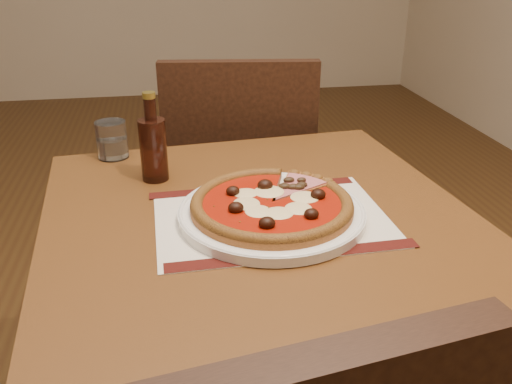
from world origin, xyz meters
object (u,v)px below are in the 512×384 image
plate (272,213)px  bottle (153,146)px  chair_far (240,180)px  pizza (272,204)px  water_glass (112,140)px  table (258,256)px

plate → bottle: bearing=133.6°
chair_far → pizza: chair_far is taller
chair_far → water_glass: chair_far is taller
table → water_glass: water_glass is taller
pizza → water_glass: bearing=129.9°
plate → water_glass: 0.49m
table → water_glass: 0.47m
plate → bottle: (-0.21, 0.22, 0.06)m
plate → water_glass: bearing=129.9°
pizza → plate: bearing=49.6°
chair_far → plate: (-0.04, -0.68, 0.23)m
pizza → bottle: size_ratio=1.57×
table → plate: (0.02, -0.04, 0.11)m
plate → pizza: (-0.00, -0.00, 0.02)m
table → bottle: 0.32m
pizza → table: bearing=117.9°
bottle → water_glass: bearing=123.6°
table → chair_far: (0.06, 0.64, -0.12)m
table → plate: plate is taller
plate → table: bearing=118.4°
plate → pizza: size_ratio=1.15×
chair_far → water_glass: size_ratio=10.59×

